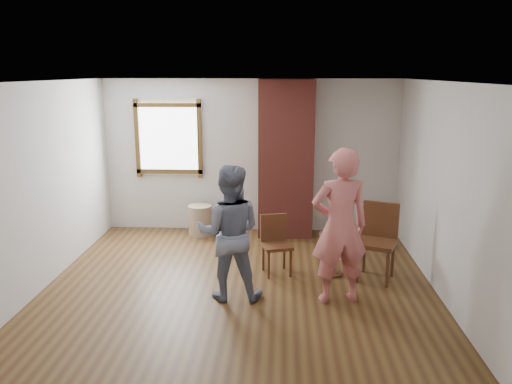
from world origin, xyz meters
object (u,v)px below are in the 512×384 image
stoneware_crock (200,220)px  man (229,233)px  person_pink (340,227)px  dining_chair_left (276,241)px  side_table (334,247)px  dining_chair_right (378,237)px

stoneware_crock → man: (0.75, -2.37, 0.57)m
man → person_pink: bearing=177.8°
dining_chair_left → side_table: bearing=-20.1°
dining_chair_left → man: man is taller
dining_chair_left → person_pink: 1.24m
dining_chair_left → side_table: size_ratio=1.34×
dining_chair_left → person_pink: size_ratio=0.43×
man → person_pink: (1.31, -0.04, 0.11)m
dining_chair_right → side_table: size_ratio=1.70×
dining_chair_left → stoneware_crock: bearing=113.8°
side_table → person_pink: bearing=-91.9°
stoneware_crock → person_pink: person_pink is taller
dining_chair_right → person_pink: bearing=-107.6°
stoneware_crock → man: man is taller
stoneware_crock → person_pink: bearing=-49.4°
stoneware_crock → person_pink: size_ratio=0.27×
stoneware_crock → dining_chair_right: (2.66, -1.67, 0.32)m
side_table → man: man is taller
side_table → person_pink: 0.96m
dining_chair_left → side_table: 0.79m
stoneware_crock → dining_chair_right: dining_chair_right is taller
man → side_table: bearing=-150.9°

